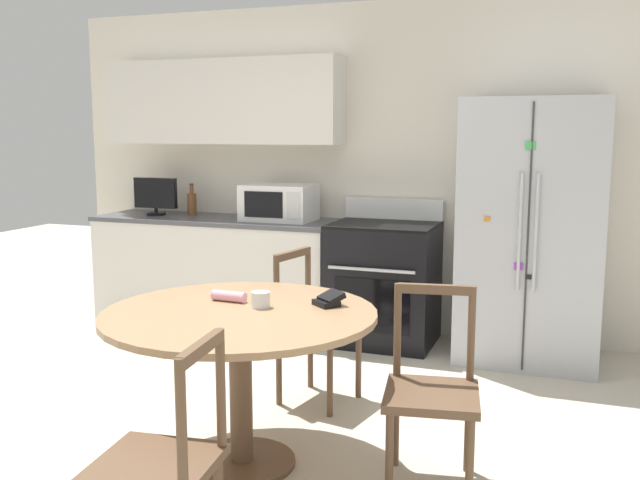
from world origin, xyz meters
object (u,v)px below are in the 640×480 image
oven_range (384,282)px  candle_glass (261,301)px  dining_chair_right (432,392)px  microwave (279,202)px  refrigerator (531,232)px  counter_bottle (192,203)px  countertop_tv (156,195)px  wallet (329,300)px  dining_chair_near (162,466)px  dining_chair_far (315,330)px

oven_range → candle_glass: (-0.05, -2.11, 0.33)m
dining_chair_right → candle_glass: (-0.83, -0.04, 0.37)m
oven_range → microwave: 1.05m
refrigerator → microwave: 1.95m
microwave → counter_bottle: bearing=175.0°
microwave → countertop_tv: bearing=-178.4°
countertop_tv → wallet: bearing=-41.3°
dining_chair_near → refrigerator: bearing=-25.4°
dining_chair_near → wallet: (0.23, 1.15, 0.36)m
countertop_tv → counter_bottle: (0.29, 0.10, -0.07)m
refrigerator → oven_range: 1.16m
oven_range → countertop_tv: bearing=179.7°
dining_chair_far → candle_glass: 0.89m
dining_chair_far → wallet: size_ratio=5.18×
refrigerator → countertop_tv: size_ratio=4.66×
countertop_tv → counter_bottle: countertop_tv is taller
countertop_tv → dining_chair_far: bearing=-34.2°
dining_chair_near → wallet: bearing=-17.6°
counter_bottle → wallet: counter_bottle is taller
counter_bottle → dining_chair_far: counter_bottle is taller
counter_bottle → candle_glass: 2.78m
dining_chair_right → wallet: size_ratio=5.18×
dining_chair_right → candle_glass: size_ratio=9.91×
dining_chair_far → wallet: dining_chair_far is taller
oven_range → counter_bottle: size_ratio=4.05×
microwave → dining_chair_right: (1.66, -2.11, -0.61)m
candle_glass → wallet: bearing=26.8°
countertop_tv → dining_chair_right: (2.78, -2.08, -0.64)m
dining_chair_far → wallet: bearing=36.7°
oven_range → wallet: (0.25, -1.96, 0.33)m
dining_chair_right → dining_chair_near: (-0.76, -1.04, 0.00)m
microwave → wallet: 2.31m
candle_glass → oven_range: bearing=88.7°
microwave → oven_range: bearing=-2.7°
candle_glass → dining_chair_right: bearing=2.8°
dining_chair_near → countertop_tv: bearing=26.4°
refrigerator → oven_range: (-1.07, 0.05, -0.45)m
refrigerator → dining_chair_far: size_ratio=2.03×
counter_bottle → dining_chair_far: bearing=-40.7°
candle_glass → countertop_tv: bearing=132.6°
wallet → candle_glass: bearing=-153.2°
oven_range → dining_chair_right: size_ratio=1.20×
dining_chair_right → wallet: 0.66m
candle_glass → wallet: (0.30, 0.15, -0.01)m
dining_chair_right → candle_glass: dining_chair_right is taller
dining_chair_near → candle_glass: size_ratio=9.91×
oven_range → countertop_tv: 2.09m
wallet → dining_chair_right: bearing=-11.4°
oven_range → dining_chair_far: (-0.07, -1.30, -0.03)m
refrigerator → candle_glass: size_ratio=20.09×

